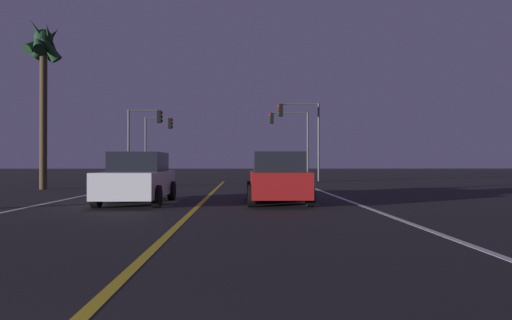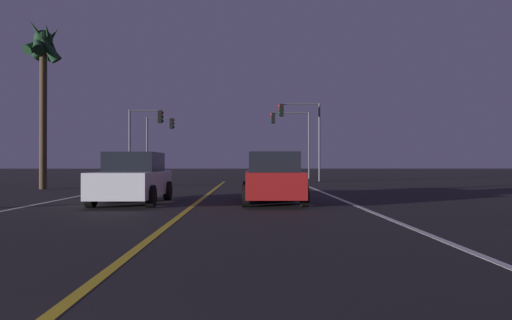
{
  "view_description": "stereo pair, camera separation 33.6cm",
  "coord_description": "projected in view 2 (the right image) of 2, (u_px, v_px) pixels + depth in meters",
  "views": [
    {
      "loc": [
        1.42,
        -0.4,
        1.35
      ],
      "look_at": [
        2.21,
        27.87,
        1.52
      ],
      "focal_mm": 31.0,
      "sensor_mm": 36.0,
      "label": 1
    },
    {
      "loc": [
        1.75,
        -0.4,
        1.35
      ],
      "look_at": [
        2.21,
        27.87,
        1.52
      ],
      "focal_mm": 31.0,
      "sensor_mm": 36.0,
      "label": 2
    }
  ],
  "objects": [
    {
      "name": "lane_edge_left",
      "position": [
        13.0,
        209.0,
        12.83
      ],
      "size": [
        0.16,
        37.1,
        0.01
      ],
      "primitive_type": "cube",
      "color": "silver",
      "rests_on": "ground"
    },
    {
      "name": "car_oncoming",
      "position": [
        133.0,
        179.0,
        14.65
      ],
      "size": [
        2.02,
        4.3,
        1.7
      ],
      "rotation": [
        0.0,
        0.0,
        -1.57
      ],
      "color": "black",
      "rests_on": "ground"
    },
    {
      "name": "traffic_light_near_left",
      "position": [
        146.0,
        128.0,
        31.89
      ],
      "size": [
        2.53,
        0.36,
        5.17
      ],
      "color": "#4C4C51",
      "rests_on": "ground"
    },
    {
      "name": "traffic_light_near_right",
      "position": [
        300.0,
        124.0,
        32.08
      ],
      "size": [
        3.08,
        0.36,
        5.67
      ],
      "rotation": [
        0.0,
        0.0,
        3.14
      ],
      "color": "#4C4C51",
      "rests_on": "ground"
    },
    {
      "name": "traffic_light_far_right",
      "position": [
        291.0,
        129.0,
        37.57
      ],
      "size": [
        3.38,
        0.36,
        5.64
      ],
      "rotation": [
        0.0,
        0.0,
        3.14
      ],
      "color": "#4C4C51",
      "rests_on": "ground"
    },
    {
      "name": "palm_tree_left_mid",
      "position": [
        43.0,
        56.0,
        22.54
      ],
      "size": [
        2.04,
        2.33,
        8.65
      ],
      "color": "#473826",
      "rests_on": "ground"
    },
    {
      "name": "traffic_light_far_left",
      "position": [
        160.0,
        134.0,
        37.39
      ],
      "size": [
        2.39,
        0.36,
        5.18
      ],
      "color": "#4C4C51",
      "rests_on": "ground"
    },
    {
      "name": "lane_center_divider",
      "position": [
        189.0,
        209.0,
        12.91
      ],
      "size": [
        0.16,
        37.1,
        0.01
      ],
      "primitive_type": "cube",
      "color": "gold",
      "rests_on": "ground"
    },
    {
      "name": "lane_edge_right",
      "position": [
        363.0,
        208.0,
        13.0
      ],
      "size": [
        0.16,
        37.1,
        0.01
      ],
      "primitive_type": "cube",
      "color": "silver",
      "rests_on": "ground"
    },
    {
      "name": "car_lead_same_lane",
      "position": [
        273.0,
        179.0,
        14.75
      ],
      "size": [
        2.02,
        4.3,
        1.7
      ],
      "rotation": [
        0.0,
        0.0,
        1.57
      ],
      "color": "black",
      "rests_on": "ground"
    }
  ]
}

